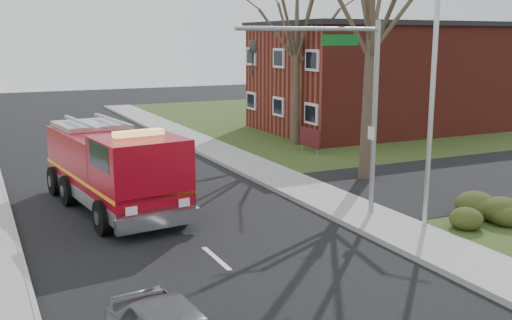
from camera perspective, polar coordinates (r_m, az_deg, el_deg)
name	(u,v)px	position (r m, az deg, el deg)	size (l,w,h in m)	color
ground	(216,259)	(17.43, -3.80, -9.36)	(120.00, 120.00, 0.00)	black
sidewalk_right	(391,227)	(20.39, 12.69, -6.27)	(2.40, 80.00, 0.15)	gray
brick_building	(378,77)	(41.59, 11.51, 7.78)	(15.40, 10.40, 7.25)	maroon
health_center_sign	(310,138)	(32.63, 5.16, 2.08)	(0.12, 2.00, 1.40)	#501216
hedge_corner	(478,210)	(21.37, 20.36, -4.49)	(2.80, 2.00, 0.90)	#333914
bare_tree_near	(372,9)	(26.24, 10.95, 13.95)	(6.00, 6.00, 12.00)	#35271F
bare_tree_far	(297,33)	(34.61, 3.90, 11.96)	(5.25, 5.25, 10.50)	#35271F
traffic_signal_mast	(344,85)	(20.12, 8.38, 7.13)	(5.29, 0.18, 6.80)	gray
streetlight_pole	(431,92)	(19.74, 16.32, 6.25)	(1.48, 0.16, 8.40)	#B7BABF
fire_engine	(114,170)	(22.51, -13.35, -0.91)	(3.91, 8.41, 3.28)	#9B0716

